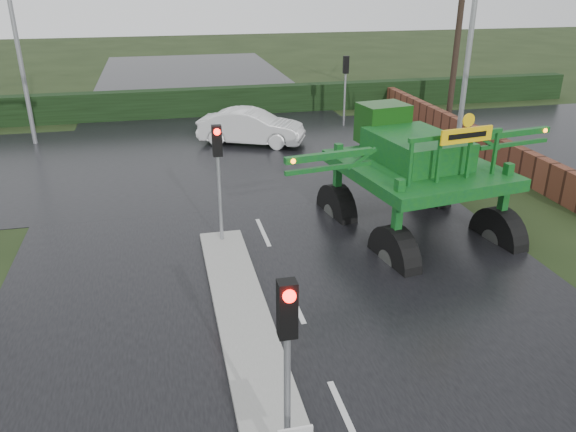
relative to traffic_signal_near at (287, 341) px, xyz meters
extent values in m
plane|color=black|center=(1.30, 1.01, -2.59)|extent=(140.00, 140.00, 0.00)
cube|color=black|center=(1.30, 11.01, -2.59)|extent=(14.00, 80.00, 0.02)
cube|color=black|center=(1.30, 17.01, -2.58)|extent=(80.00, 12.00, 0.02)
cube|color=gray|center=(0.00, 4.01, -2.51)|extent=(1.20, 10.00, 0.16)
cube|color=black|center=(1.30, 25.01, -1.84)|extent=(44.00, 0.90, 1.50)
cube|color=#592D1E|center=(11.80, 17.01, -1.99)|extent=(0.40, 20.00, 1.20)
cylinder|color=gray|center=(0.00, 0.01, -0.84)|extent=(0.10, 0.10, 3.50)
cube|color=black|center=(0.00, 0.01, 0.51)|extent=(0.26, 0.22, 0.85)
sphere|color=#FF0C07|center=(0.00, -0.12, 0.79)|extent=(0.18, 0.18, 0.18)
cylinder|color=gray|center=(0.00, 8.51, -0.84)|extent=(0.10, 0.10, 3.50)
cube|color=black|center=(0.00, 8.51, 0.51)|extent=(0.26, 0.22, 0.85)
sphere|color=#FF0C07|center=(0.00, 8.38, 0.79)|extent=(0.18, 0.18, 0.18)
cylinder|color=gray|center=(7.80, 21.01, -0.84)|extent=(0.10, 0.10, 3.50)
cube|color=black|center=(7.80, 21.01, 0.51)|extent=(0.26, 0.22, 0.85)
sphere|color=#FF0C07|center=(7.80, 21.14, 0.79)|extent=(0.18, 0.18, 0.18)
cylinder|color=gray|center=(9.80, 13.01, 2.41)|extent=(0.20, 0.20, 10.00)
cylinder|color=gray|center=(-7.20, 21.01, 2.41)|extent=(0.20, 0.20, 10.00)
cylinder|color=black|center=(14.30, 22.01, 2.41)|extent=(0.32, 0.32, 10.00)
cylinder|color=black|center=(2.44, 7.92, -1.60)|extent=(0.84, 2.03, 1.97)
cylinder|color=#595B56|center=(2.44, 7.92, -1.60)|extent=(0.68, 0.77, 0.69)
cube|color=#0C4720|center=(2.44, 7.92, -0.37)|extent=(0.25, 0.25, 2.27)
cylinder|color=black|center=(5.95, 8.46, -1.60)|extent=(0.84, 2.03, 1.97)
cylinder|color=#595B56|center=(5.95, 8.46, -1.60)|extent=(0.68, 0.77, 0.69)
cube|color=#0C4720|center=(5.95, 8.46, -0.37)|extent=(0.25, 0.25, 2.27)
cylinder|color=black|center=(2.98, 4.41, -1.60)|extent=(0.84, 2.03, 1.97)
cylinder|color=#595B56|center=(2.98, 4.41, -1.60)|extent=(0.68, 0.77, 0.69)
cube|color=#0C4720|center=(2.98, 4.41, -0.37)|extent=(0.25, 0.25, 2.27)
cylinder|color=black|center=(6.49, 4.95, -1.60)|extent=(0.84, 2.03, 1.97)
cylinder|color=#595B56|center=(6.49, 4.95, -1.60)|extent=(0.68, 0.77, 0.69)
cube|color=#0C4720|center=(6.49, 4.95, -0.37)|extent=(0.25, 0.25, 2.27)
cube|color=#0C4720|center=(4.46, 6.44, 0.27)|extent=(4.82, 5.31, 0.35)
cube|color=#0C4720|center=(4.43, 6.63, 0.81)|extent=(2.60, 3.25, 0.89)
cube|color=#13420F|center=(4.13, 8.58, 1.16)|extent=(1.64, 1.40, 1.28)
cube|color=#0C4720|center=(4.71, 4.88, 1.70)|extent=(2.94, 0.57, 0.12)
cube|color=#0C4720|center=(1.41, 5.57, 1.16)|extent=(2.56, 0.57, 0.18)
sphere|color=orange|center=(0.35, 5.30, 1.16)|extent=(0.14, 0.14, 0.14)
cube|color=#0C4720|center=(7.64, 6.53, 1.16)|extent=(2.56, 0.57, 0.18)
sphere|color=orange|center=(8.73, 6.60, 1.16)|extent=(0.14, 0.14, 0.14)
cube|color=yellow|center=(4.77, 4.49, 1.80)|extent=(1.57, 0.30, 0.39)
cube|color=black|center=(4.77, 4.49, 1.80)|extent=(1.17, 0.19, 0.14)
cylinder|color=yellow|center=(4.77, 4.49, 2.19)|extent=(0.36, 0.09, 0.35)
imported|color=silver|center=(2.58, 18.71, -2.59)|extent=(5.04, 3.50, 1.58)
camera|label=1|loc=(-1.42, -6.22, 4.62)|focal=35.00mm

